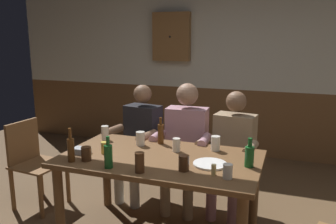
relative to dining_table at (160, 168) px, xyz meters
name	(u,v)px	position (x,y,z in m)	size (l,w,h in m)	color
back_wall_upper	(223,31)	(0.00, 2.52, 1.15)	(6.76, 0.12, 1.65)	beige
back_wall_wainscot	(220,120)	(0.00, 2.52, -0.16)	(6.76, 0.12, 0.96)	brown
dining_table	(160,168)	(0.00, 0.00, 0.00)	(1.64, 0.94, 0.75)	brown
person_0	(140,137)	(-0.50, 0.70, 0.03)	(0.55, 0.57, 1.22)	black
person_1	(185,140)	(0.00, 0.70, 0.05)	(0.56, 0.55, 1.26)	#B78493
person_2	(232,147)	(0.48, 0.70, 0.02)	(0.56, 0.56, 1.21)	#997F60
chair_empty_far_end	(33,161)	(-1.45, 0.15, -0.17)	(0.48, 0.48, 0.88)	brown
table_candle	(214,170)	(0.50, -0.24, 0.15)	(0.04, 0.04, 0.08)	#F9E08C
condiment_caddy	(81,151)	(-0.66, -0.15, 0.13)	(0.14, 0.10, 0.05)	#B2B7BC
plate_0	(210,164)	(0.43, -0.05, 0.11)	(0.26, 0.26, 0.01)	white
bottle_0	(249,156)	(0.72, 0.02, 0.19)	(0.07, 0.07, 0.23)	#195923
bottle_1	(108,156)	(-0.28, -0.37, 0.20)	(0.06, 0.06, 0.25)	#195923
bottle_2	(161,133)	(-0.12, 0.34, 0.20)	(0.06, 0.06, 0.25)	#593314
bottle_3	(71,149)	(-0.62, -0.35, 0.21)	(0.06, 0.06, 0.27)	#593314
pint_glass_0	(105,133)	(-0.67, 0.27, 0.17)	(0.07, 0.07, 0.14)	white
pint_glass_1	(140,163)	(-0.02, -0.37, 0.18)	(0.07, 0.07, 0.15)	#4C2D19
pint_glass_2	(104,148)	(-0.47, -0.09, 0.16)	(0.06, 0.06, 0.10)	#E5C64C
pint_glass_3	(176,145)	(0.09, 0.17, 0.16)	(0.07, 0.07, 0.12)	white
pint_glass_4	(184,163)	(0.28, -0.23, 0.16)	(0.08, 0.08, 0.12)	#4C2D19
pint_glass_5	(228,171)	(0.61, -0.26, 0.16)	(0.07, 0.07, 0.10)	white
pint_glass_6	(140,139)	(-0.28, 0.23, 0.17)	(0.08, 0.08, 0.13)	white
pint_glass_7	(86,154)	(-0.52, -0.29, 0.16)	(0.08, 0.08, 0.12)	#4C2D19
pint_glass_8	(215,143)	(0.40, 0.31, 0.17)	(0.08, 0.08, 0.13)	white
wall_dart_cabinet	(171,37)	(-0.74, 2.39, 1.07)	(0.56, 0.15, 0.70)	brown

